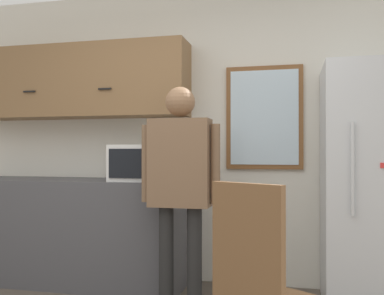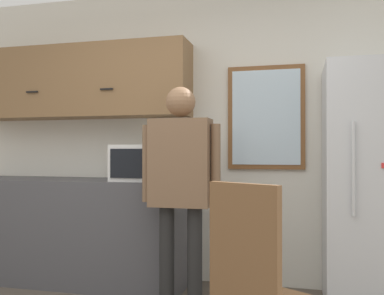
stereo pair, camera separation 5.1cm
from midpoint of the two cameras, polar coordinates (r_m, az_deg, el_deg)
name	(u,v)px [view 2 (the right image)]	position (r m, az deg, el deg)	size (l,w,h in m)	color
back_wall	(200,134)	(3.97, 1.50, 1.80)	(6.00, 0.06, 2.70)	silver
counter	(72,230)	(4.13, -15.35, -10.58)	(2.14, 0.61, 0.93)	#4C4C51
upper_cabinets	(79,83)	(4.22, -14.48, 8.37)	(2.14, 0.38, 0.67)	olive
microwave	(142,163)	(3.71, -6.29, -2.05)	(0.47, 0.39, 0.31)	white
person	(181,174)	(3.17, -1.06, -3.61)	(0.60, 0.22, 1.67)	black
refrigerator	(377,187)	(3.53, 23.85, -4.80)	(0.77, 0.75, 1.85)	silver
chair	(256,282)	(2.22, 9.20, -17.30)	(0.58, 0.58, 1.04)	brown
window	(266,117)	(3.85, 10.21, 3.96)	(0.67, 0.05, 0.91)	brown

